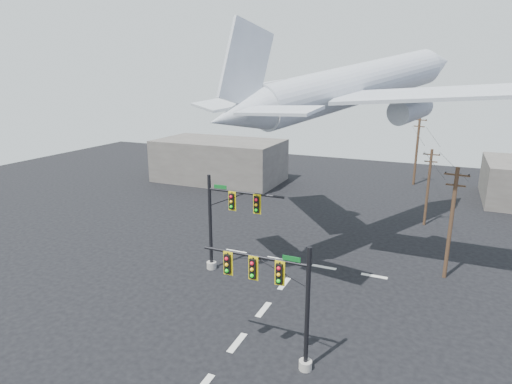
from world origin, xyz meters
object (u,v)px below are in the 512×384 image
at_px(signal_mast_near, 280,298).
at_px(utility_pole_a, 451,222).
at_px(signal_mast_far, 224,223).
at_px(airliner, 357,86).
at_px(utility_pole_b, 428,186).
at_px(utility_pole_c, 417,149).

distance_m(signal_mast_near, utility_pole_a, 16.77).
relative_size(signal_mast_far, airliner, 0.27).
distance_m(signal_mast_far, airliner, 15.75).
relative_size(signal_mast_near, utility_pole_b, 0.87).
height_order(utility_pole_a, utility_pole_b, utility_pole_a).
relative_size(utility_pole_a, airliner, 0.31).
relative_size(signal_mast_far, utility_pole_b, 0.97).
relative_size(signal_mast_far, utility_pole_a, 0.89).
relative_size(signal_mast_near, utility_pole_a, 0.80).
bearing_deg(airliner, signal_mast_near, -153.35).
xyz_separation_m(signal_mast_far, utility_pole_c, (11.60, 35.76, 1.03)).
bearing_deg(signal_mast_far, utility_pole_b, 52.47).
height_order(signal_mast_near, utility_pole_c, utility_pole_c).
bearing_deg(utility_pole_a, signal_mast_near, -110.29).
bearing_deg(utility_pole_c, signal_mast_far, -86.10).
relative_size(utility_pole_b, utility_pole_c, 0.81).
distance_m(signal_mast_far, utility_pole_c, 37.61).
height_order(signal_mast_far, utility_pole_b, utility_pole_b).
height_order(signal_mast_far, utility_pole_c, utility_pole_c).
xyz_separation_m(utility_pole_c, airliner, (-3.84, -26.55, 9.11)).
bearing_deg(signal_mast_far, utility_pole_a, 20.20).
bearing_deg(utility_pole_c, utility_pole_b, -60.71).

